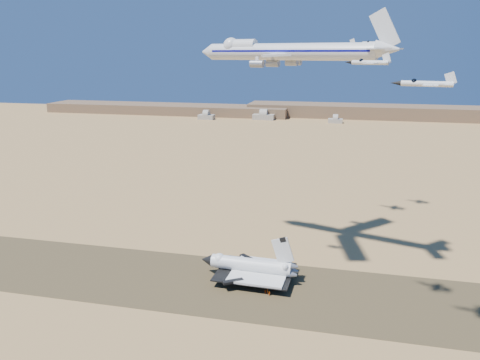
% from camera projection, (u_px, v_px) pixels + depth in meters
% --- Properties ---
extents(ground, '(1200.00, 1200.00, 0.00)m').
position_uv_depth(ground, '(200.00, 282.00, 193.02)').
color(ground, tan).
rests_on(ground, ground).
extents(runway, '(600.00, 50.00, 0.06)m').
position_uv_depth(runway, '(200.00, 282.00, 193.02)').
color(runway, '#4E3E27').
rests_on(runway, ground).
extents(ridgeline, '(960.00, 90.00, 18.00)m').
position_uv_depth(ridgeline, '(355.00, 113.00, 672.70)').
color(ridgeline, brown).
rests_on(ridgeline, ground).
extents(hangars, '(200.50, 29.50, 30.00)m').
position_uv_depth(hangars, '(260.00, 117.00, 655.40)').
color(hangars, '#A7A194').
rests_on(hangars, ground).
extents(shuttle, '(41.25, 26.21, 20.32)m').
position_uv_depth(shuttle, '(250.00, 267.00, 194.93)').
color(shuttle, silver).
rests_on(shuttle, runway).
extents(carrier_747, '(86.57, 64.71, 21.63)m').
position_uv_depth(carrier_747, '(282.00, 52.00, 193.71)').
color(carrier_747, silver).
extents(crew_a, '(0.64, 0.80, 1.92)m').
position_uv_depth(crew_a, '(268.00, 291.00, 183.89)').
color(crew_a, '#F75D0E').
rests_on(crew_a, runway).
extents(crew_b, '(0.65, 0.95, 1.80)m').
position_uv_depth(crew_b, '(269.00, 294.00, 182.22)').
color(crew_b, '#F75D0E').
rests_on(crew_b, runway).
extents(crew_c, '(0.93, 1.10, 1.68)m').
position_uv_depth(crew_c, '(265.00, 292.00, 183.62)').
color(crew_c, '#F75D0E').
rests_on(crew_c, runway).
extents(chase_jet_a, '(13.84, 8.45, 3.60)m').
position_uv_depth(chase_jet_a, '(369.00, 62.00, 139.99)').
color(chase_jet_a, silver).
extents(chase_jet_b, '(16.43, 9.31, 4.14)m').
position_uv_depth(chase_jet_b, '(425.00, 84.00, 124.51)').
color(chase_jet_b, silver).
extents(chase_jet_d, '(15.78, 9.16, 4.01)m').
position_uv_depth(chase_jet_d, '(341.00, 45.00, 233.57)').
color(chase_jet_d, silver).
extents(chase_jet_e, '(14.45, 8.38, 3.68)m').
position_uv_depth(chase_jet_e, '(373.00, 43.00, 244.11)').
color(chase_jet_e, silver).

